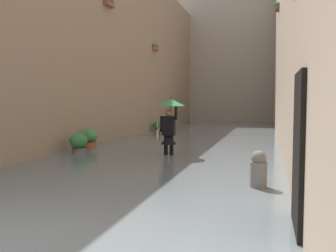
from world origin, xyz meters
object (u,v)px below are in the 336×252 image
potted_plant_far_right (90,140)px  mooring_bollard (259,174)px  potted_plant_near_right (156,127)px  person_wading (169,118)px  potted_plant_mid_right (79,144)px

potted_plant_far_right → mooring_bollard: mooring_bollard is taller
potted_plant_near_right → potted_plant_far_right: (0.02, 7.65, 0.08)m
potted_plant_near_right → potted_plant_far_right: size_ratio=0.83×
person_wading → potted_plant_near_right: bearing=-69.6°
person_wading → mooring_bollard: bearing=128.5°
potted_plant_near_right → potted_plant_far_right: 7.65m
person_wading → potted_plant_far_right: 3.40m
potted_plant_near_right → potted_plant_far_right: bearing=89.8°
person_wading → potted_plant_mid_right: 3.08m
potted_plant_near_right → potted_plant_mid_right: potted_plant_mid_right is taller
person_wading → potted_plant_near_right: size_ratio=2.78×
mooring_bollard → potted_plant_mid_right: bearing=-28.7°
potted_plant_far_right → mooring_bollard: 7.32m
person_wading → mooring_bollard: size_ratio=2.21×
potted_plant_mid_right → mooring_bollard: 6.48m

